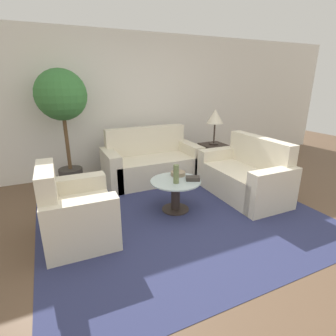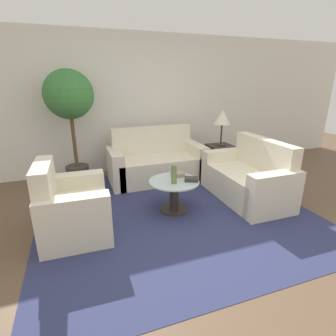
{
  "view_description": "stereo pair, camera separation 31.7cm",
  "coord_description": "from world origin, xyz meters",
  "views": [
    {
      "loc": [
        -1.58,
        -2.34,
        1.75
      ],
      "look_at": [
        -0.08,
        0.89,
        0.55
      ],
      "focal_mm": 28.0,
      "sensor_mm": 36.0,
      "label": 1
    },
    {
      "loc": [
        -1.29,
        -2.46,
        1.75
      ],
      "look_at": [
        -0.08,
        0.89,
        0.55
      ],
      "focal_mm": 28.0,
      "sensor_mm": 36.0,
      "label": 2
    }
  ],
  "objects": [
    {
      "name": "sofa_main",
      "position": [
        0.05,
        1.93,
        0.3
      ],
      "size": [
        1.7,
        0.82,
        0.93
      ],
      "color": "beige",
      "rests_on": "ground_plane"
    },
    {
      "name": "bowl",
      "position": [
        0.04,
        0.81,
        0.47
      ],
      "size": [
        0.21,
        0.21,
        0.06
      ],
      "color": "gray",
      "rests_on": "coffee_table"
    },
    {
      "name": "table_lamp",
      "position": [
        1.29,
        1.75,
        1.09
      ],
      "size": [
        0.31,
        0.31,
        0.66
      ],
      "color": "#332823",
      "rests_on": "side_table"
    },
    {
      "name": "ground_plane",
      "position": [
        0.0,
        0.0,
        0.0
      ],
      "size": [
        14.0,
        14.0,
        0.0
      ],
      "primitive_type": "plane",
      "color": "brown"
    },
    {
      "name": "rug",
      "position": [
        -0.08,
        0.64,
        0.0
      ],
      "size": [
        3.6,
        3.42,
        0.01
      ],
      "color": "navy",
      "rests_on": "ground_plane"
    },
    {
      "name": "vase",
      "position": [
        -0.12,
        0.56,
        0.57
      ],
      "size": [
        0.08,
        0.08,
        0.25
      ],
      "color": "#6B7A4C",
      "rests_on": "coffee_table"
    },
    {
      "name": "potted_plant",
      "position": [
        -1.32,
        2.2,
        1.41
      ],
      "size": [
        0.79,
        0.79,
        1.93
      ],
      "color": "#3D3833",
      "rests_on": "ground_plane"
    },
    {
      "name": "loveseat",
      "position": [
        1.16,
        0.65,
        0.3
      ],
      "size": [
        0.78,
        1.45,
        0.92
      ],
      "rotation": [
        0.0,
        0.0,
        -1.58
      ],
      "color": "beige",
      "rests_on": "ground_plane"
    },
    {
      "name": "wall_back",
      "position": [
        0.0,
        2.69,
        1.3
      ],
      "size": [
        10.0,
        0.06,
        2.6
      ],
      "color": "white",
      "rests_on": "ground_plane"
    },
    {
      "name": "armchair",
      "position": [
        -1.44,
        0.51,
        0.3
      ],
      "size": [
        0.77,
        0.94,
        0.9
      ],
      "rotation": [
        0.0,
        0.0,
        1.55
      ],
      "color": "beige",
      "rests_on": "ground_plane"
    },
    {
      "name": "book_stack",
      "position": [
        0.14,
        0.55,
        0.47
      ],
      "size": [
        0.22,
        0.18,
        0.05
      ],
      "rotation": [
        0.0,
        0.0,
        -0.41
      ],
      "color": "#38332D",
      "rests_on": "coffee_table"
    },
    {
      "name": "side_table",
      "position": [
        1.29,
        1.75,
        0.29
      ],
      "size": [
        0.45,
        0.45,
        0.58
      ],
      "color": "#332823",
      "rests_on": "ground_plane"
    },
    {
      "name": "coffee_table",
      "position": [
        -0.08,
        0.64,
        0.29
      ],
      "size": [
        0.69,
        0.69,
        0.45
      ],
      "color": "#332823",
      "rests_on": "ground_plane"
    }
  ]
}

